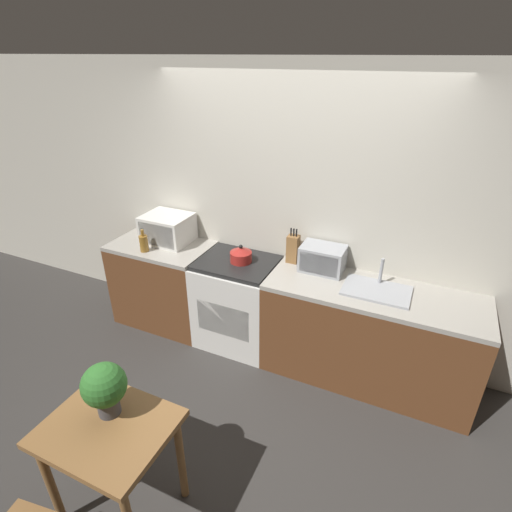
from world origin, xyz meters
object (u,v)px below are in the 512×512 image
kettle (241,255)px  dining_table (111,442)px  stove_range (238,302)px  bottle (144,243)px  microwave (168,229)px  toaster_oven (322,259)px

kettle → dining_table: kettle is taller
dining_table → kettle: bearing=92.2°
stove_range → kettle: kettle is taller
stove_range → bottle: bearing=-168.5°
stove_range → kettle: (0.04, 0.01, 0.52)m
stove_range → microwave: (-0.83, 0.10, 0.59)m
stove_range → microwave: bearing=173.4°
kettle → toaster_oven: toaster_oven is taller
kettle → bottle: size_ratio=0.90×
kettle → dining_table: (0.07, -1.83, -0.35)m
dining_table → toaster_oven: bearing=71.8°
stove_range → toaster_oven: bearing=11.9°
dining_table → stove_range: bearing=93.4°
bottle → stove_range: bearing=11.5°
stove_range → bottle: size_ratio=4.04×
bottle → toaster_oven: bearing=11.7°
kettle → toaster_oven: size_ratio=0.53×
toaster_oven → microwave: bearing=-177.7°
stove_range → toaster_oven: (0.76, 0.16, 0.57)m
bottle → dining_table: bearing=-58.2°
microwave → kettle: bearing=-5.6°
kettle → dining_table: size_ratio=0.27×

